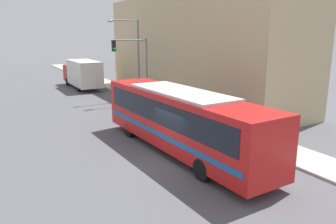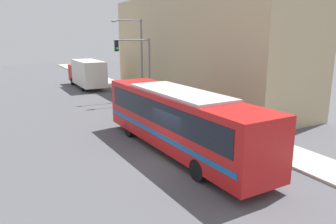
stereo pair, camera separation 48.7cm
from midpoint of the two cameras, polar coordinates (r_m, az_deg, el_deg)
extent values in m
plane|color=#515156|center=(15.98, -0.10, -8.66)|extent=(120.00, 120.00, 0.00)
cube|color=#B7B2A8|center=(35.86, -7.99, 3.75)|extent=(2.46, 70.00, 0.13)
cube|color=tan|center=(31.43, 3.71, 11.16)|extent=(6.00, 24.71, 9.55)
cube|color=red|center=(16.73, 1.29, -1.26)|extent=(2.93, 12.25, 2.71)
cube|color=black|center=(16.61, 1.30, 0.36)|extent=(2.94, 11.27, 1.12)
cube|color=#19599E|center=(16.89, 1.28, -3.22)|extent=(2.96, 11.76, 0.24)
cube|color=silver|center=(16.43, 1.32, 3.48)|extent=(2.54, 6.77, 0.16)
cylinder|color=black|center=(20.73, -1.82, -2.04)|extent=(0.31, 0.97, 0.96)
cylinder|color=black|center=(19.76, -7.44, -2.93)|extent=(0.31, 0.97, 0.96)
cylinder|color=black|center=(15.29, 11.76, -8.05)|extent=(0.31, 0.97, 0.96)
cylinder|color=black|center=(13.94, 4.95, -9.97)|extent=(0.31, 0.97, 0.96)
cube|color=silver|center=(37.66, -14.72, 6.58)|extent=(2.41, 6.06, 2.70)
cube|color=#B21919|center=(41.76, -16.23, 6.57)|extent=(2.29, 2.36, 1.92)
cylinder|color=black|center=(41.24, -17.43, 5.06)|extent=(0.25, 0.90, 0.90)
cylinder|color=black|center=(36.49, -15.72, 4.16)|extent=(0.25, 0.90, 0.90)
cylinder|color=gold|center=(21.54, 6.68, -1.71)|extent=(0.27, 0.27, 0.58)
sphere|color=gold|center=(21.45, 6.71, -0.75)|extent=(0.26, 0.26, 0.26)
cylinder|color=gold|center=(21.42, 6.92, -1.72)|extent=(0.12, 0.16, 0.12)
cylinder|color=slate|center=(29.32, -4.21, 7.29)|extent=(0.16, 0.16, 5.53)
cylinder|color=slate|center=(28.51, -7.27, 12.31)|extent=(3.20, 0.11, 0.11)
cube|color=black|center=(28.01, -9.94, 11.28)|extent=(0.30, 0.24, 0.90)
sphere|color=#19D83F|center=(27.89, -9.82, 10.81)|extent=(0.18, 0.18, 0.18)
cylinder|color=slate|center=(25.72, -0.15, 1.35)|extent=(0.06, 0.06, 1.00)
cylinder|color=#4C4C51|center=(25.60, -0.15, 2.69)|extent=(0.14, 0.14, 0.22)
cylinder|color=slate|center=(31.00, -5.60, 9.11)|extent=(0.18, 0.18, 7.16)
cylinder|color=slate|center=(30.43, -8.08, 15.52)|extent=(2.61, 0.11, 0.11)
ellipsoid|color=gray|center=(29.96, -10.48, 15.32)|extent=(0.56, 0.28, 0.20)
cylinder|color=#47382D|center=(30.84, -4.73, 3.17)|extent=(0.28, 0.28, 0.83)
cylinder|color=#2659A5|center=(30.71, -4.75, 4.56)|extent=(0.34, 0.34, 0.69)
sphere|color=tan|center=(30.65, -4.77, 5.41)|extent=(0.22, 0.22, 0.22)
camera|label=1|loc=(0.24, -90.70, -0.17)|focal=35.00mm
camera|label=2|loc=(0.24, 89.30, 0.17)|focal=35.00mm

